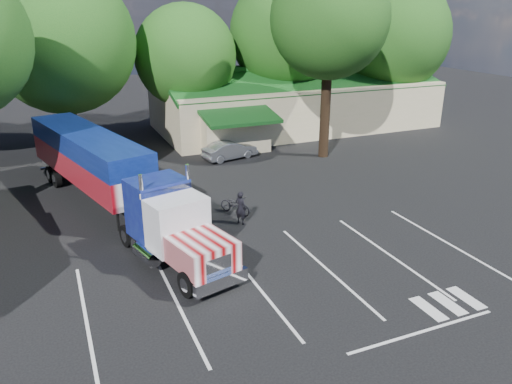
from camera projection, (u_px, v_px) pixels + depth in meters
name	position (u px, v px, depth m)	size (l,w,h in m)	color
ground	(209.00, 226.00, 24.82)	(120.00, 120.00, 0.00)	black
event_hall	(293.00, 102.00, 44.43)	(24.20, 14.12, 5.55)	beige
tree_row_c	(62.00, 41.00, 34.12)	(10.00, 10.00, 13.05)	black
tree_row_d	(185.00, 56.00, 39.05)	(8.00, 8.00, 10.60)	black
tree_row_e	(286.00, 33.00, 42.26)	(9.60, 9.60, 12.90)	black
tree_row_f	(391.00, 35.00, 45.00)	(10.40, 10.40, 13.00)	black
tree_near_right	(330.00, 19.00, 33.04)	(8.00, 8.00, 13.50)	black
semi_truck	(107.00, 171.00, 25.76)	(7.22, 19.18, 4.03)	black
woman	(241.00, 208.00, 24.85)	(0.62, 0.41, 1.71)	black
bicycle	(235.00, 205.00, 26.17)	(0.66, 1.89, 1.00)	black
silver_sedan	(230.00, 150.00, 35.47)	(1.39, 4.00, 1.32)	#A5A9AD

